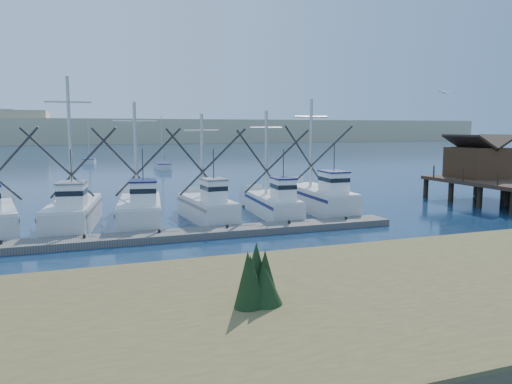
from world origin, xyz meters
The scene contains 9 objects.
ground centered at (0.00, 0.00, 0.00)m, with size 500.00×500.00×0.00m, color #0D263D.
shore_bank centered at (-8.00, -10.00, 0.80)m, with size 40.00×10.00×1.60m, color #4C422D.
floating_dock centered at (-7.04, 5.88, 0.20)m, with size 29.26×1.95×0.39m, color slate.
timber_pier centered at (21.50, 8.46, 2.57)m, with size 7.00×20.00×8.00m.
dune_ridge centered at (0.00, 210.00, 5.00)m, with size 360.00×60.00×10.00m, color tan.
trawler_fleet centered at (-6.78, 10.82, 0.97)m, with size 28.47×8.86×9.52m.
sailboat_near centered at (1.57, 55.03, 0.49)m, with size 2.34×6.39×8.10m.
sailboat_far centered at (-8.58, 71.20, 0.50)m, with size 2.42×5.50×8.10m.
flying_gull centered at (14.73, 8.71, 8.92)m, with size 1.11×0.20×0.20m.
Camera 1 is at (-11.46, -21.82, 6.23)m, focal length 35.00 mm.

